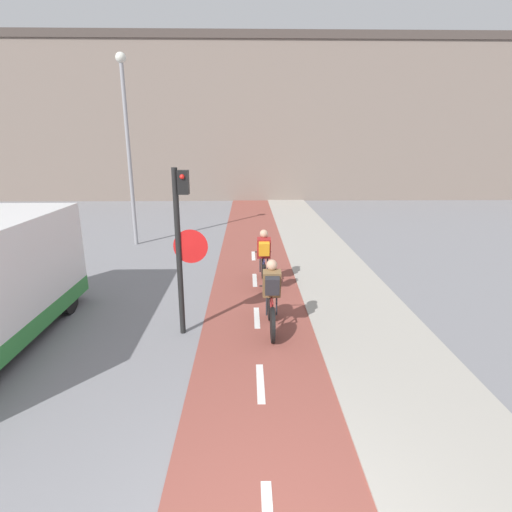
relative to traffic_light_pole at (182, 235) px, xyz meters
name	(u,v)px	position (x,y,z in m)	size (l,w,h in m)	color
building_row_background	(250,122)	(1.45, 21.65, 3.09)	(60.00, 5.20, 10.27)	slate
traffic_light_pole	(182,235)	(0.00, 0.00, 0.00)	(0.67, 0.25, 3.33)	black
street_lamp_far	(127,132)	(-3.02, 7.47, 2.06)	(0.36, 0.36, 6.71)	gray
cyclist_near	(272,298)	(1.74, 0.05, -1.33)	(0.46, 1.71, 1.54)	black
cyclist_far	(264,259)	(1.69, 2.86, -1.33)	(0.46, 1.66, 1.53)	black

